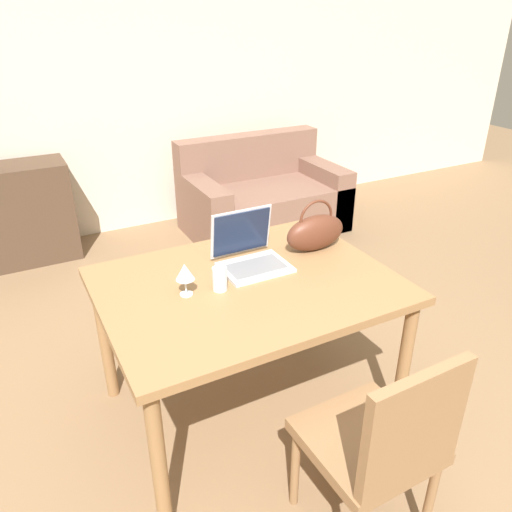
# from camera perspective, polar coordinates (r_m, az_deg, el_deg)

# --- Properties ---
(wall_back) EXTENTS (10.00, 0.06, 2.70)m
(wall_back) POSITION_cam_1_polar(r_m,az_deg,el_deg) (4.53, -18.72, 18.71)
(wall_back) COLOR beige
(wall_back) RESTS_ON ground_plane
(dining_table) EXTENTS (1.31, 1.00, 0.76)m
(dining_table) POSITION_cam_1_polar(r_m,az_deg,el_deg) (2.31, -0.95, -4.72)
(dining_table) COLOR olive
(dining_table) RESTS_ON ground_plane
(chair) EXTENTS (0.45, 0.45, 0.89)m
(chair) POSITION_cam_1_polar(r_m,az_deg,el_deg) (1.94, 14.23, -19.86)
(chair) COLOR olive
(chair) RESTS_ON ground_plane
(couch) EXTENTS (1.40, 0.85, 0.82)m
(couch) POSITION_cam_1_polar(r_m,az_deg,el_deg) (4.63, 0.68, 6.55)
(couch) COLOR #7F5B4C
(couch) RESTS_ON ground_plane
(laptop) EXTENTS (0.32, 0.29, 0.26)m
(laptop) POSITION_cam_1_polar(r_m,az_deg,el_deg) (2.40, -0.87, 0.63)
(laptop) COLOR silver
(laptop) RESTS_ON dining_table
(drinking_glass) EXTENTS (0.06, 0.06, 0.11)m
(drinking_glass) POSITION_cam_1_polar(r_m,az_deg,el_deg) (2.18, -4.16, -2.62)
(drinking_glass) COLOR silver
(drinking_glass) RESTS_ON dining_table
(wine_glass) EXTENTS (0.08, 0.08, 0.15)m
(wine_glass) POSITION_cam_1_polar(r_m,az_deg,el_deg) (2.14, -8.13, -1.89)
(wine_glass) COLOR silver
(wine_glass) RESTS_ON dining_table
(handbag) EXTENTS (0.33, 0.12, 0.27)m
(handbag) POSITION_cam_1_polar(r_m,az_deg,el_deg) (2.54, 6.79, 2.77)
(handbag) COLOR #592D1E
(handbag) RESTS_ON dining_table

